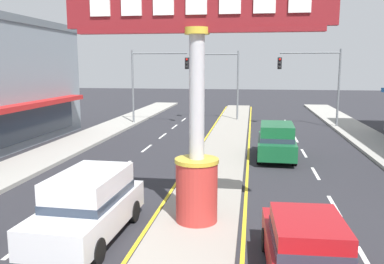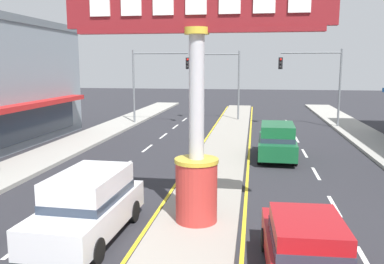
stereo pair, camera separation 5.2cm
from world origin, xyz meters
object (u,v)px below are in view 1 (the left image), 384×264
traffic_light_left_side (153,74)px  sedan_mid_left_lane (307,248)px  traffic_light_median_far (221,74)px  suv_near_right_lane (276,141)px  traffic_light_right_side (316,74)px  suv_near_left_lane (89,204)px  district_sign (197,93)px

traffic_light_left_side → sedan_mid_left_lane: (9.48, -23.75, -3.46)m
traffic_light_median_far → sedan_mid_left_lane: traffic_light_median_far is taller
traffic_light_left_side → suv_near_right_lane: size_ratio=1.33×
traffic_light_left_side → suv_near_right_lane: bearing=-49.9°
traffic_light_left_side → traffic_light_right_side: same height
suv_near_left_lane → traffic_light_right_side: bearing=67.2°
suv_near_right_lane → sedan_mid_left_lane: 12.48m
district_sign → traffic_light_median_far: district_sign is taller
traffic_light_median_far → suv_near_right_lane: (4.13, -14.63, -3.21)m
suv_near_right_lane → suv_near_left_lane: bearing=-118.2°
traffic_light_left_side → suv_near_left_lane: size_ratio=1.33×
district_sign → suv_near_left_lane: size_ratio=1.68×
district_sign → traffic_light_right_side: 22.21m
district_sign → suv_near_left_lane: (-2.94, -1.35, -3.13)m
traffic_light_median_far → suv_near_right_lane: bearing=-74.2°
traffic_light_left_side → traffic_light_median_far: same height
suv_near_left_lane → sedan_mid_left_lane: 6.09m
suv_near_right_lane → sedan_mid_left_lane: bearing=-90.0°
sedan_mid_left_lane → traffic_light_right_side: bearing=81.5°
district_sign → sedan_mid_left_lane: 5.29m
traffic_light_median_far → suv_near_left_lane: 25.86m
district_sign → suv_near_left_lane: district_sign is taller
district_sign → suv_near_left_lane: bearing=-155.4°
traffic_light_median_far → suv_near_left_lane: bearing=-93.9°
traffic_light_left_side → suv_near_left_lane: bearing=-80.8°
suv_near_left_lane → sedan_mid_left_lane: bearing=-14.4°
suv_near_left_lane → suv_near_right_lane: bearing=61.8°
traffic_light_right_side → suv_near_left_lane: size_ratio=1.33×
traffic_light_right_side → traffic_light_left_side: bearing=-178.5°
traffic_light_left_side → suv_near_left_lane: traffic_light_left_side is taller
traffic_light_right_side → traffic_light_median_far: (-7.72, 3.02, -0.05)m
suv_near_left_lane → sedan_mid_left_lane: size_ratio=1.07×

